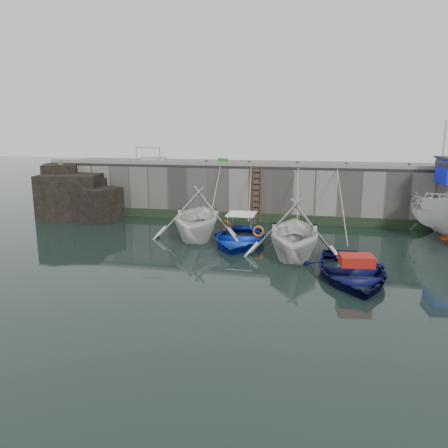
% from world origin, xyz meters
% --- Properties ---
extents(ground, '(120.00, 120.00, 0.00)m').
position_xyz_m(ground, '(0.00, 0.00, 0.00)').
color(ground, black).
rests_on(ground, ground).
extents(quay_back, '(30.00, 5.00, 3.00)m').
position_xyz_m(quay_back, '(0.00, 12.50, 1.50)').
color(quay_back, slate).
rests_on(quay_back, ground).
extents(road_back, '(30.00, 5.00, 0.16)m').
position_xyz_m(road_back, '(0.00, 12.50, 3.08)').
color(road_back, black).
rests_on(road_back, quay_back).
extents(kerb_back, '(30.00, 0.30, 0.20)m').
position_xyz_m(kerb_back, '(0.00, 10.15, 3.26)').
color(kerb_back, slate).
rests_on(kerb_back, road_back).
extents(algae_back, '(30.00, 0.08, 0.50)m').
position_xyz_m(algae_back, '(0.00, 9.96, 0.25)').
color(algae_back, black).
rests_on(algae_back, ground).
extents(rock_outcrop, '(5.85, 4.24, 3.41)m').
position_xyz_m(rock_outcrop, '(-12.92, 9.11, 1.26)').
color(rock_outcrop, black).
rests_on(rock_outcrop, ground).
extents(ladder, '(0.51, 0.08, 3.20)m').
position_xyz_m(ladder, '(-2.00, 9.91, 1.59)').
color(ladder, '#3F1E0F').
rests_on(ladder, ground).
extents(boat_near_white, '(5.26, 5.88, 2.78)m').
position_xyz_m(boat_near_white, '(-4.27, 5.70, 0.00)').
color(boat_near_white, silver).
rests_on(boat_near_white, ground).
extents(boat_near_white_rope, '(0.04, 3.16, 3.10)m').
position_xyz_m(boat_near_white_rope, '(-4.27, 9.10, 0.00)').
color(boat_near_white_rope, tan).
rests_on(boat_near_white_rope, ground).
extents(boat_near_blue, '(3.48, 4.84, 0.99)m').
position_xyz_m(boat_near_blue, '(-2.07, 5.13, 0.00)').
color(boat_near_blue, '#0B2AA9').
rests_on(boat_near_blue, ground).
extents(boat_near_blue_rope, '(0.04, 3.52, 3.10)m').
position_xyz_m(boat_near_blue_rope, '(-2.07, 8.81, 0.00)').
color(boat_near_blue_rope, tan).
rests_on(boat_near_blue_rope, ground).
extents(boat_near_blacktrim, '(4.67, 5.33, 2.69)m').
position_xyz_m(boat_near_blacktrim, '(0.53, 3.62, 0.00)').
color(boat_near_blacktrim, silver).
rests_on(boat_near_blacktrim, ground).
extents(boat_near_blacktrim_rope, '(0.04, 4.67, 3.10)m').
position_xyz_m(boat_near_blacktrim_rope, '(0.53, 8.06, 0.00)').
color(boat_near_blacktrim_rope, tan).
rests_on(boat_near_blacktrim_rope, ground).
extents(boat_near_navy, '(4.12, 5.32, 1.01)m').
position_xyz_m(boat_near_navy, '(2.73, 1.21, 0.00)').
color(boat_near_navy, '#090A39').
rests_on(boat_near_navy, ground).
extents(boat_near_navy_rope, '(0.04, 6.80, 3.10)m').
position_xyz_m(boat_near_navy_rope, '(2.73, 6.86, 0.00)').
color(boat_near_navy_rope, tan).
rests_on(boat_near_navy_rope, ground).
extents(boat_far_white, '(3.88, 8.04, 5.98)m').
position_xyz_m(boat_far_white, '(7.72, 9.06, 1.25)').
color(boat_far_white, silver).
rests_on(boat_far_white, ground).
extents(fish_crate, '(0.58, 0.45, 0.27)m').
position_xyz_m(fish_crate, '(-4.51, 12.34, 3.29)').
color(fish_crate, '#1D8D19').
rests_on(fish_crate, road_back).
extents(railing, '(1.60, 1.05, 1.00)m').
position_xyz_m(railing, '(-8.75, 11.25, 3.36)').
color(railing, '#A5A8AD').
rests_on(railing, road_back).
extents(bollard_a, '(0.18, 0.18, 0.28)m').
position_xyz_m(bollard_a, '(-5.00, 10.25, 3.30)').
color(bollard_a, '#3F1E0F').
rests_on(bollard_a, road_back).
extents(bollard_b, '(0.18, 0.18, 0.28)m').
position_xyz_m(bollard_b, '(-2.50, 10.25, 3.30)').
color(bollard_b, '#3F1E0F').
rests_on(bollard_b, road_back).
extents(bollard_c, '(0.18, 0.18, 0.28)m').
position_xyz_m(bollard_c, '(0.20, 10.25, 3.30)').
color(bollard_c, '#3F1E0F').
rests_on(bollard_c, road_back).
extents(bollard_d, '(0.18, 0.18, 0.28)m').
position_xyz_m(bollard_d, '(2.80, 10.25, 3.30)').
color(bollard_d, '#3F1E0F').
rests_on(bollard_d, road_back).
extents(bollard_e, '(0.18, 0.18, 0.28)m').
position_xyz_m(bollard_e, '(6.00, 10.25, 3.30)').
color(bollard_e, '#3F1E0F').
rests_on(bollard_e, road_back).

